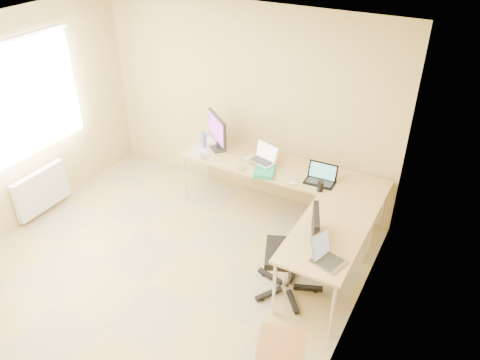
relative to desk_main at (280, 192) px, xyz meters
The scene contains 23 objects.
floor 2.02m from the desk_main, 111.40° to the right, with size 4.50×4.50×0.00m, color tan.
ceiling 2.99m from the desk_main, 111.40° to the right, with size 4.50×4.50×0.00m, color white.
wall_back 1.25m from the desk_main, 151.11° to the left, with size 4.50×4.50×0.00m, color tan.
wall_right 2.49m from the desk_main, 53.38° to the right, with size 4.50×4.50×0.00m, color tan.
desk_main is the anchor object (origin of this frame).
desk_return 1.40m from the desk_main, 45.73° to the right, with size 0.70×1.30×0.73m, color tan.
monitor 1.12m from the desk_main, behind, with size 0.58×0.19×0.50m, color black.
book_stack 0.46m from the desk_main, 119.20° to the right, with size 0.24×0.33×0.05m, color #1B896C.
laptop_center 0.58m from the desk_main, 160.61° to the right, with size 0.34×0.26×0.22m, color #B6B6B6.
laptop_black 0.74m from the desk_main, 10.84° to the right, with size 0.36×0.26×0.22m, color black.
keyboard 0.46m from the desk_main, behind, with size 0.47×0.13×0.02m, color beige.
mouse 0.57m from the desk_main, 45.62° to the right, with size 0.11×0.07×0.04m, color silver.
mug 1.10m from the desk_main, 163.02° to the right, with size 0.10×0.10×0.09m, color silver.
cd_stack 0.63m from the desk_main, 143.91° to the right, with size 0.11×0.11×0.03m, color silver.
water_bottle 1.23m from the desk_main, behind, with size 0.07×0.07×0.24m, color #4D7EB8.
papers 1.19m from the desk_main, behind, with size 0.24×0.34×0.01m, color silver.
white_box 1.15m from the desk_main, 169.34° to the left, with size 0.22×0.16×0.08m, color white.
desk_fan 1.14m from the desk_main, 168.61° to the left, with size 0.25×0.25×0.32m, color white.
black_cup 0.80m from the desk_main, 24.05° to the right, with size 0.07×0.07×0.12m, color black.
laptop_return 1.85m from the desk_main, 51.08° to the right, with size 0.26×0.33×0.22m, color #A09DAC.
office_chair 1.38m from the desk_main, 61.66° to the right, with size 0.63×0.63×1.05m, color black.
radiator 3.11m from the desk_main, 152.24° to the right, with size 0.09×0.80×0.55m, color white.
window 3.35m from the desk_main, 152.41° to the right, with size 0.10×1.80×1.40m, color white.
Camera 1 is at (2.73, -2.88, 3.73)m, focal length 35.35 mm.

